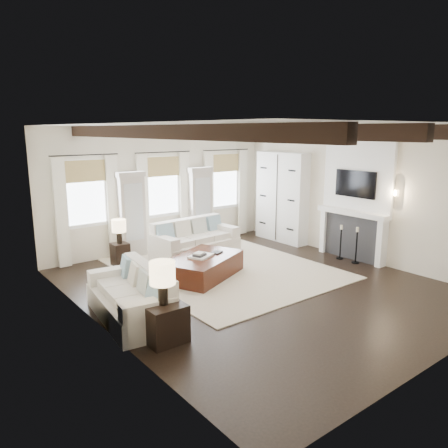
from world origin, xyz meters
TOP-DOWN VIEW (x-y plane):
  - ground at (0.00, 0.00)m, footprint 7.50×7.50m
  - room_shell at (0.75, 0.90)m, footprint 6.54×7.54m
  - area_rug at (0.15, 1.38)m, footprint 4.02×5.02m
  - sofa_back at (0.18, 2.52)m, footprint 2.23×1.14m
  - sofa_left at (-2.69, 0.11)m, footprint 1.17×2.14m
  - ottoman at (-0.57, 1.11)m, footprint 2.07×1.74m
  - tray at (-0.61, 1.10)m, footprint 0.61×0.55m
  - book_lower at (-0.67, 1.06)m, footprint 0.32×0.29m
  - book_upper at (-0.68, 1.08)m, footprint 0.27×0.25m
  - book_loose at (-0.17, 1.13)m, footprint 0.29×0.26m
  - side_table_front at (-2.69, -0.90)m, footprint 0.58×0.58m
  - lamp_front at (-2.69, -0.90)m, footprint 0.38×0.38m
  - side_table_back at (-1.61, 2.94)m, footprint 0.36×0.36m
  - lamp_back at (-1.61, 2.94)m, footprint 0.33×0.33m
  - candlestick_near at (2.90, -0.30)m, footprint 0.18×0.18m
  - candlestick_far at (2.90, 0.16)m, footprint 0.17×0.17m

SIDE VIEW (x-z plane):
  - ground at x=0.00m, z-range 0.00..0.00m
  - area_rug at x=0.15m, z-range 0.00..0.02m
  - ottoman at x=-0.57m, z-range 0.00..0.47m
  - side_table_back at x=-1.61m, z-range 0.00..0.54m
  - side_table_front at x=-2.69m, z-range 0.00..0.58m
  - sofa_left at x=-2.69m, z-range -0.09..0.79m
  - candlestick_far at x=2.90m, z-range -0.07..0.78m
  - candlestick_near at x=2.90m, z-range -0.07..0.80m
  - sofa_back at x=0.18m, z-range -0.09..0.83m
  - book_loose at x=-0.17m, z-range 0.47..0.50m
  - tray at x=-0.61m, z-range 0.47..0.51m
  - book_lower at x=-0.67m, z-range 0.51..0.55m
  - book_upper at x=-0.68m, z-range 0.55..0.58m
  - lamp_back at x=-1.61m, z-range 0.64..1.20m
  - lamp_front at x=-2.69m, z-range 0.70..1.36m
  - room_shell at x=0.75m, z-range 0.28..3.50m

